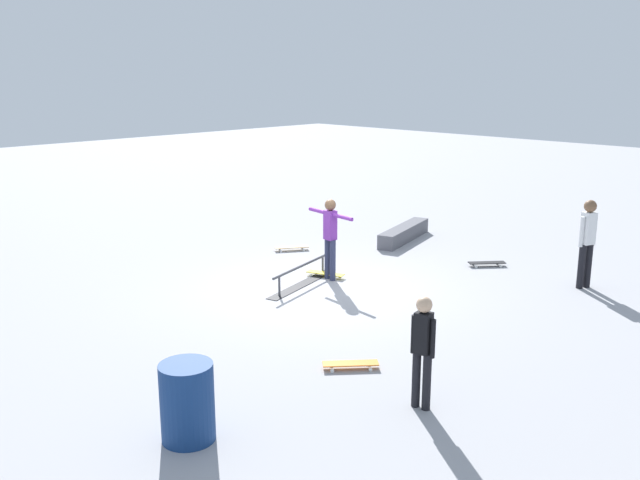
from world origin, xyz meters
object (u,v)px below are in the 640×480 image
object	(u,v)px
skateboard_main	(325,274)
skate_ledge	(404,233)
loose_skateboard_black	(487,263)
trash_bin	(187,402)
loose_skateboard_orange	(351,364)
bystander_white_shirt	(587,239)
skater_main	(330,233)
bystander_black_shirt	(423,346)
loose_skateboard_natural	(292,247)
grind_rail	(302,276)

from	to	relation	value
skateboard_main	skate_ledge	bearing A→B (deg)	83.80
skate_ledge	loose_skateboard_black	world-z (taller)	skate_ledge
trash_bin	loose_skateboard_black	bearing A→B (deg)	-170.60
loose_skateboard_orange	loose_skateboard_black	bearing A→B (deg)	-125.17
bystander_white_shirt	loose_skateboard_orange	size ratio (longest dim) A/B	2.38
skater_main	bystander_white_shirt	bearing A→B (deg)	45.63
skateboard_main	loose_skateboard_orange	bearing A→B (deg)	-59.86
bystander_black_shirt	trash_bin	xyz separation A→B (m)	(2.50, -1.44, -0.37)
bystander_black_shirt	trash_bin	bearing A→B (deg)	51.23
skater_main	bystander_white_shirt	world-z (taller)	bystander_white_shirt
skate_ledge	bystander_white_shirt	distance (m)	5.00
skateboard_main	loose_skateboard_orange	world-z (taller)	same
skate_ledge	loose_skateboard_natural	size ratio (longest dim) A/B	3.05
bystander_white_shirt	loose_skateboard_natural	xyz separation A→B (m)	(2.06, -6.16, -0.91)
skate_ledge	loose_skateboard_orange	size ratio (longest dim) A/B	3.24
loose_skateboard_black	trash_bin	distance (m)	8.89
skateboard_main	loose_skateboard_black	distance (m)	3.61
bystander_white_shirt	bystander_black_shirt	bearing A→B (deg)	29.48
trash_bin	loose_skateboard_orange	bearing A→B (deg)	179.60
skater_main	skateboard_main	world-z (taller)	skater_main
grind_rail	bystander_black_shirt	world-z (taller)	bystander_black_shirt
loose_skateboard_orange	loose_skateboard_natural	world-z (taller)	same
skate_ledge	trash_bin	bearing A→B (deg)	24.14
bystander_white_shirt	loose_skateboard_natural	world-z (taller)	bystander_white_shirt
grind_rail	loose_skateboard_natural	size ratio (longest dim) A/B	2.83
grind_rail	skater_main	size ratio (longest dim) A/B	1.33
skate_ledge	loose_skateboard_natural	bearing A→B (deg)	-25.39
skater_main	bystander_black_shirt	distance (m)	5.63
skate_ledge	bystander_black_shirt	size ratio (longest dim) A/B	1.61
loose_skateboard_natural	trash_bin	world-z (taller)	trash_bin
bystander_white_shirt	loose_skateboard_black	world-z (taller)	bystander_white_shirt
grind_rail	loose_skateboard_natural	world-z (taller)	grind_rail
skate_ledge	skater_main	bearing A→B (deg)	15.04
trash_bin	loose_skateboard_natural	bearing A→B (deg)	-140.84
skater_main	skateboard_main	distance (m)	0.91
grind_rail	bystander_black_shirt	xyz separation A→B (m)	(2.52, 4.79, 0.65)
loose_skateboard_orange	loose_skateboard_black	xyz separation A→B (m)	(-6.01, -1.47, 0.00)
trash_bin	bystander_white_shirt	bearing A→B (deg)	175.41
loose_skateboard_orange	bystander_white_shirt	bearing A→B (deg)	-145.41
loose_skateboard_orange	loose_skateboard_black	distance (m)	6.19
grind_rail	skateboard_main	world-z (taller)	grind_rail
grind_rail	bystander_white_shirt	bearing A→B (deg)	117.88
grind_rail	skateboard_main	xyz separation A→B (m)	(-0.70, -0.04, -0.11)
grind_rail	skater_main	distance (m)	1.03
loose_skateboard_black	loose_skateboard_natural	world-z (taller)	same
skateboard_main	trash_bin	bearing A→B (deg)	-78.18
grind_rail	skater_main	xyz separation A→B (m)	(-0.65, 0.14, 0.78)
skate_ledge	skateboard_main	world-z (taller)	skate_ledge
skateboard_main	loose_skateboard_black	bearing A→B (deg)	38.86
skater_main	loose_skateboard_natural	world-z (taller)	skater_main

